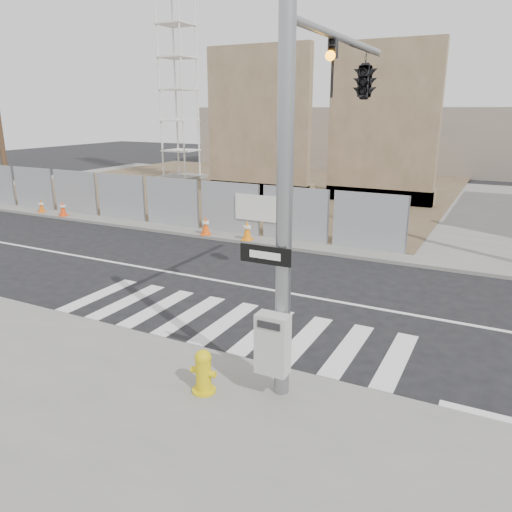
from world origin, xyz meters
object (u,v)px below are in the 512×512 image
at_px(signal_pole, 342,114).
at_px(traffic_cone_d, 247,230).
at_px(crane_tower, 177,43).
at_px(traffic_cone_c, 206,225).
at_px(fire_hydrant, 203,371).
at_px(traffic_cone_a, 41,206).
at_px(traffic_cone_b, 63,208).

bearing_deg(signal_pole, traffic_cone_d, 131.24).
relative_size(crane_tower, traffic_cone_c, 24.25).
bearing_deg(fire_hydrant, traffic_cone_d, 105.05).
bearing_deg(traffic_cone_a, traffic_cone_c, -0.89).
bearing_deg(traffic_cone_d, traffic_cone_b, 180.00).
bearing_deg(traffic_cone_c, signal_pole, -40.47).
distance_m(traffic_cone_b, traffic_cone_d, 9.65).
bearing_deg(fire_hydrant, traffic_cone_c, 113.56).
bearing_deg(signal_pole, traffic_cone_a, 159.04).
distance_m(crane_tower, traffic_cone_c, 18.42).
distance_m(crane_tower, traffic_cone_d, 19.50).
distance_m(fire_hydrant, traffic_cone_a, 18.35).
height_order(fire_hydrant, traffic_cone_b, fire_hydrant).
relative_size(crane_tower, traffic_cone_a, 28.67).
bearing_deg(traffic_cone_b, traffic_cone_a, 174.76).
bearing_deg(traffic_cone_a, signal_pole, -20.96).
xyz_separation_m(traffic_cone_a, traffic_cone_d, (11.24, -0.15, 0.07)).
bearing_deg(traffic_cone_b, fire_hydrant, -34.67).
distance_m(fire_hydrant, traffic_cone_b, 16.94).
relative_size(traffic_cone_c, traffic_cone_d, 0.97).
distance_m(signal_pole, crane_tower, 26.21).
height_order(fire_hydrant, traffic_cone_c, fire_hydrant).
height_order(crane_tower, traffic_cone_b, crane_tower).
xyz_separation_m(signal_pole, traffic_cone_b, (-15.14, 6.27, -4.31)).
xyz_separation_m(crane_tower, traffic_cone_d, (12.00, -12.78, -8.53)).
distance_m(crane_tower, fire_hydrant, 28.99).
bearing_deg(signal_pole, traffic_cone_b, 157.52).
distance_m(fire_hydrant, traffic_cone_c, 11.43).
bearing_deg(traffic_cone_b, crane_tower, 100.45).
distance_m(signal_pole, fire_hydrant, 5.57).
bearing_deg(traffic_cone_a, traffic_cone_d, -0.75).
height_order(traffic_cone_b, traffic_cone_d, traffic_cone_d).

